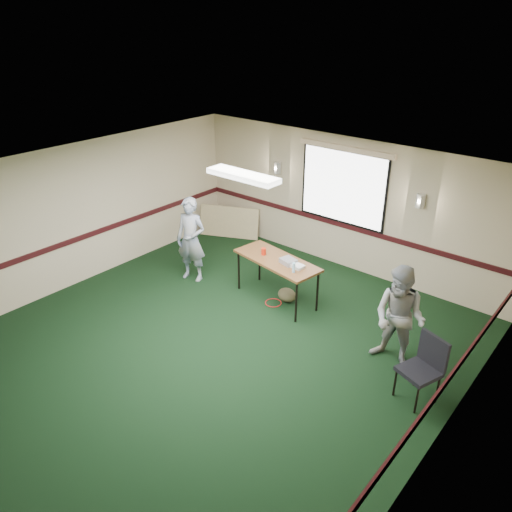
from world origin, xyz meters
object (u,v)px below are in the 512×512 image
Objects in this scene: folding_table at (277,262)px; person_left at (191,240)px; projector at (288,261)px; conference_chair at (425,364)px; person_right at (399,318)px.

person_left reaches higher than folding_table.
folding_table is at bearing -2.82° from person_left.
folding_table is 1.03× the size of person_left.
person_left is at bearing -157.99° from folding_table.
projector is at bearing 8.46° from folding_table.
person_left is (-1.78, -0.42, 0.07)m from folding_table.
person_left is at bearing -164.52° from conference_chair.
person_right is (-0.61, 0.44, 0.25)m from conference_chair.
conference_chair is 4.92m from person_left.
conference_chair reaches higher than projector.
person_right is (4.29, 0.08, -0.03)m from person_left.
conference_chair is (2.87, -0.78, -0.31)m from projector.
folding_table is 1.83m from person_left.
projector is at bearing -4.46° from person_left.
conference_chair is at bearing -20.27° from person_left.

